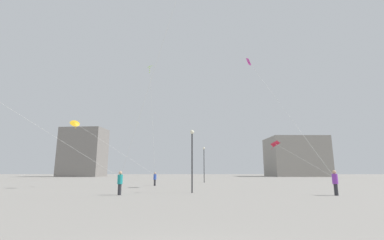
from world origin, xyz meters
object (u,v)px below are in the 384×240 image
(person_in_teal, at_px, (120,182))
(lamppost_east, at_px, (204,159))
(kite_amber_diamond, at_px, (76,124))
(kite_magenta_delta, at_px, (251,64))
(person_in_blue, at_px, (155,178))
(kite_lime_delta, at_px, (150,72))
(building_left_hall, at_px, (83,152))
(person_in_purple, at_px, (335,182))
(building_centre_hall, at_px, (295,157))
(kite_crimson_delta, at_px, (276,144))
(lamppost_west, at_px, (192,150))

(person_in_teal, xyz_separation_m, lamppost_east, (7.21, 21.50, 2.70))
(kite_amber_diamond, height_order, kite_magenta_delta, kite_magenta_delta)
(person_in_blue, distance_m, kite_amber_diamond, 11.35)
(person_in_blue, bearing_deg, kite_amber_diamond, 34.13)
(person_in_blue, bearing_deg, kite_lime_delta, 78.91)
(kite_lime_delta, relative_size, building_left_hall, 0.86)
(kite_magenta_delta, distance_m, kite_lime_delta, 12.42)
(person_in_purple, relative_size, building_centre_hall, 0.10)
(kite_crimson_delta, relative_size, lamppost_east, 2.39)
(kite_lime_delta, bearing_deg, kite_magenta_delta, -8.01)
(building_left_hall, bearing_deg, building_centre_hall, 3.34)
(person_in_blue, height_order, lamppost_west, lamppost_west)
(person_in_teal, relative_size, lamppost_east, 0.32)
(kite_amber_diamond, xyz_separation_m, kite_magenta_delta, (19.96, 0.74, 7.33))
(kite_crimson_delta, xyz_separation_m, lamppost_west, (-10.37, -10.08, -1.54))
(kite_amber_diamond, distance_m, lamppost_west, 14.73)
(kite_crimson_delta, relative_size, kite_amber_diamond, 1.48)
(person_in_purple, relative_size, person_in_blue, 1.13)
(kite_amber_diamond, relative_size, building_left_hall, 0.57)
(person_in_teal, distance_m, kite_amber_diamond, 12.51)
(lamppost_east, bearing_deg, kite_amber_diamond, -137.50)
(lamppost_west, bearing_deg, person_in_blue, 113.97)
(person_in_teal, height_order, person_in_purple, person_in_purple)
(person_in_teal, bearing_deg, building_left_hall, 76.81)
(person_in_purple, bearing_deg, kite_crimson_delta, 113.20)
(building_left_hall, distance_m, lamppost_east, 59.41)
(lamppost_west, bearing_deg, kite_crimson_delta, 44.20)
(person_in_teal, bearing_deg, lamppost_west, -17.94)
(kite_lime_delta, xyz_separation_m, building_left_hall, (-31.61, 55.91, -6.15))
(person_in_blue, xyz_separation_m, kite_magenta_delta, (11.67, -4.05, 13.42))
(kite_magenta_delta, relative_size, kite_lime_delta, 1.01)
(kite_crimson_delta, relative_size, building_centre_hall, 0.72)
(kite_lime_delta, bearing_deg, kite_crimson_delta, 6.18)
(kite_amber_diamond, bearing_deg, person_in_teal, -46.67)
(lamppost_east, bearing_deg, lamppost_west, -95.00)
(kite_amber_diamond, bearing_deg, person_in_blue, 30.03)
(person_in_teal, bearing_deg, person_in_purple, -39.17)
(kite_lime_delta, bearing_deg, lamppost_east, 57.31)
(building_centre_hall, bearing_deg, lamppost_west, -117.07)
(person_in_purple, bearing_deg, building_centre_hall, 92.18)
(person_in_teal, relative_size, kite_magenta_delta, 0.13)
(kite_magenta_delta, bearing_deg, kite_lime_delta, 171.99)
(lamppost_east, bearing_deg, person_in_blue, -126.51)
(person_in_teal, height_order, kite_amber_diamond, kite_amber_diamond)
(lamppost_east, bearing_deg, building_left_hall, 130.77)
(building_left_hall, bearing_deg, kite_magenta_delta, -52.70)
(person_in_purple, distance_m, building_left_hall, 82.24)
(kite_amber_diamond, xyz_separation_m, lamppost_east, (14.75, 13.51, -3.31))
(kite_amber_diamond, distance_m, lamppost_east, 20.27)
(kite_crimson_delta, xyz_separation_m, kite_amber_diamond, (-23.42, -4.18, 1.92))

